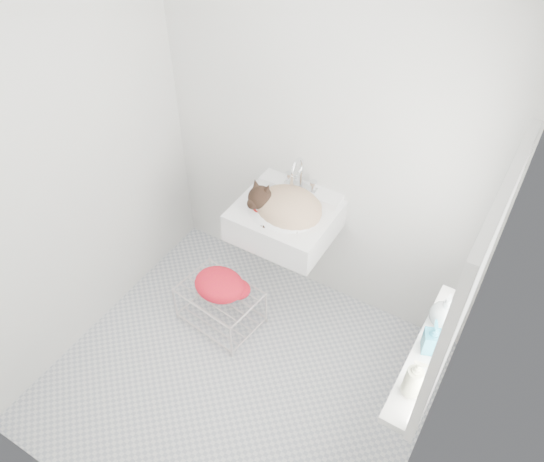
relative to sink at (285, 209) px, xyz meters
The scene contains 15 objects.
floor 1.13m from the sink, 82.25° to the right, with size 2.20×2.00×0.02m, color silver.
back_wall 0.49m from the sink, 68.82° to the left, with size 2.20×0.02×2.50m, color silver.
right_wall 1.47m from the sink, 31.64° to the right, with size 0.02×2.00×2.50m, color silver.
left_wall 1.31m from the sink, 143.48° to the right, with size 0.02×2.00×2.50m, color silver.
window_glass 1.40m from the sink, 24.48° to the right, with size 0.01×0.80×1.00m, color white.
window_frame 1.38m from the sink, 24.76° to the right, with size 0.04×0.90×1.10m, color white.
windowsill 1.24m from the sink, 25.93° to the right, with size 0.16×0.88×0.04m, color white.
sink is the anchor object (origin of this frame).
faucet 0.23m from the sink, 90.00° to the left, with size 0.22×0.15×0.22m, color silver, non-canonical shape.
cat 0.05m from the sink, 53.95° to the right, with size 0.45×0.36×0.28m.
wire_rack 0.85m from the sink, 124.31° to the right, with size 0.51×0.36×0.31m, color beige.
towel 0.70m from the sink, 122.86° to the right, with size 0.35×0.24×0.14m, color red.
bottle_a 1.36m from the sink, 35.82° to the right, with size 0.08×0.08×0.20m, color beige.
bottle_b 1.22m from the sink, 25.82° to the right, with size 0.08×0.08×0.18m, color teal.
bottle_c 1.16m from the sink, 17.66° to the right, with size 0.14×0.14×0.18m, color #B2BFC3.
Camera 1 is at (1.12, -1.45, 3.02)m, focal length 35.58 mm.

